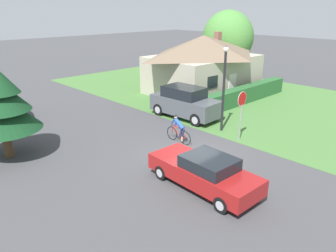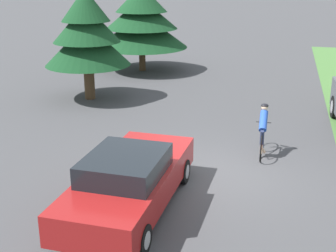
{
  "view_description": "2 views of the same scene",
  "coord_description": "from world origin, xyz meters",
  "views": [
    {
      "loc": [
        -10.62,
        -9.68,
        6.86
      ],
      "look_at": [
        -0.02,
        1.31,
        1.33
      ],
      "focal_mm": 35.0,
      "sensor_mm": 36.0,
      "label": 1
    },
    {
      "loc": [
        1.62,
        -11.28,
        5.26
      ],
      "look_at": [
        -1.19,
        -0.04,
        1.27
      ],
      "focal_mm": 50.0,
      "sensor_mm": 36.0,
      "label": 2
    }
  ],
  "objects": [
    {
      "name": "ground_plane",
      "position": [
        0.0,
        0.0,
        0.0
      ],
      "size": [
        140.0,
        140.0,
        0.0
      ],
      "primitive_type": "plane",
      "color": "#424244"
    },
    {
      "name": "grass_verge_right",
      "position": [
        11.4,
        4.0,
        0.01
      ],
      "size": [
        16.0,
        36.0,
        0.01
      ],
      "primitive_type": "cube",
      "color": "#477538",
      "rests_on": "ground"
    },
    {
      "name": "cottage_house",
      "position": [
        10.77,
        8.26,
        2.46
      ],
      "size": [
        9.48,
        7.04,
        4.88
      ],
      "rotation": [
        0.0,
        0.0,
        -0.03
      ],
      "color": "#B2A893",
      "rests_on": "ground"
    },
    {
      "name": "hedge_row",
      "position": [
        9.81,
        3.8,
        0.61
      ],
      "size": [
        11.52,
        0.9,
        1.22
      ],
      "primitive_type": "cube",
      "color": "#285B2D",
      "rests_on": "ground"
    },
    {
      "name": "sedan_left_lane",
      "position": [
        -1.51,
        -2.32,
        0.71
      ],
      "size": [
        1.98,
        4.83,
        1.43
      ],
      "rotation": [
        0.0,
        0.0,
        1.54
      ],
      "color": "maroon",
      "rests_on": "ground"
    },
    {
      "name": "cyclist",
      "position": [
        1.19,
        1.74,
        0.71
      ],
      "size": [
        0.44,
        1.75,
        1.5
      ],
      "rotation": [
        0.0,
        0.0,
        1.58
      ],
      "color": "black",
      "rests_on": "ground"
    },
    {
      "name": "parked_suv_right",
      "position": [
        4.53,
        4.42,
        1.01
      ],
      "size": [
        2.21,
        4.79,
        2.05
      ],
      "rotation": [
        0.0,
        0.0,
        1.62
      ],
      "color": "#4C5156",
      "rests_on": "ground"
    },
    {
      "name": "stop_sign",
      "position": [
        3.8,
        -0.37,
        1.97
      ],
      "size": [
        0.8,
        0.07,
        2.73
      ],
      "rotation": [
        0.0,
        0.0,
        3.17
      ],
      "color": "gray",
      "rests_on": "ground"
    },
    {
      "name": "street_lamp",
      "position": [
        4.27,
        1.2,
        2.91
      ],
      "size": [
        0.3,
        0.3,
        4.93
      ],
      "color": "black",
      "rests_on": "ground"
    },
    {
      "name": "conifer_tall_near",
      "position": [
        -6.09,
        6.18,
        2.71
      ],
      "size": [
        3.45,
        3.45,
        4.44
      ],
      "color": "#4C3823",
      "rests_on": "ground"
    },
    {
      "name": "deciduous_tree_right",
      "position": [
        16.65,
        10.12,
        4.09
      ],
      "size": [
        4.97,
        4.97,
        6.7
      ],
      "color": "#4C3823",
      "rests_on": "ground"
    }
  ]
}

